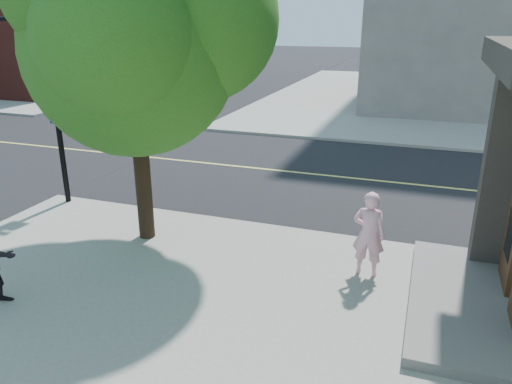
% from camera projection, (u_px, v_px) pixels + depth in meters
% --- Properties ---
extents(ground, '(140.00, 140.00, 0.00)m').
position_uv_depth(ground, '(89.00, 203.00, 13.32)').
color(ground, black).
rests_on(ground, ground).
extents(road_ew, '(140.00, 9.00, 0.01)m').
position_uv_depth(road_ew, '(170.00, 159.00, 17.31)').
color(road_ew, black).
rests_on(road_ew, ground).
extents(sidewalk_nw, '(26.00, 25.00, 0.12)m').
position_uv_depth(sidewalk_nw, '(18.00, 77.00, 39.58)').
color(sidewalk_nw, gray).
rests_on(sidewalk_nw, ground).
extents(man_on_phone, '(0.63, 0.44, 1.66)m').
position_uv_depth(man_on_phone, '(369.00, 234.00, 9.19)').
color(man_on_phone, '#EBA7BB').
rests_on(man_on_phone, sidewalk_se).
extents(street_tree, '(5.23, 4.76, 6.94)m').
position_uv_depth(street_tree, '(136.00, 24.00, 9.53)').
color(street_tree, black).
rests_on(street_tree, sidewalk_se).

